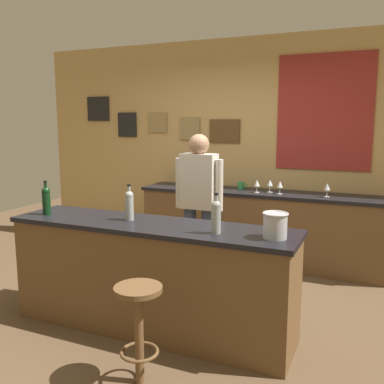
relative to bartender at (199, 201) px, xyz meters
name	(u,v)px	position (x,y,z in m)	size (l,w,h in m)	color
ground_plane	(172,309)	(-0.02, -0.60, -0.94)	(10.00, 10.00, 0.00)	brown
back_wall	(241,147)	(0.00, 1.43, 0.48)	(6.00, 0.09, 2.80)	tan
bar_counter	(151,276)	(-0.02, -1.00, -0.47)	(2.44, 0.60, 0.92)	brown
side_counter	(260,227)	(0.38, 1.05, -0.48)	(3.04, 0.56, 0.90)	brown
bartender	(199,201)	(0.00, 0.00, 0.00)	(0.52, 0.21, 1.62)	#384766
bar_stool	(139,318)	(0.29, -1.70, -0.48)	(0.32, 0.32, 0.68)	brown
wine_bottle_a	(46,200)	(-1.02, -1.08, 0.12)	(0.07, 0.07, 0.31)	black
wine_bottle_b	(129,204)	(-0.23, -0.97, 0.12)	(0.07, 0.07, 0.31)	#999E99
wine_bottle_c	(216,216)	(0.60, -1.09, 0.12)	(0.07, 0.07, 0.31)	#999E99
ice_bucket	(275,225)	(1.03, -1.04, 0.08)	(0.19, 0.19, 0.19)	#B7BABF
wine_glass_a	(216,180)	(-0.20, 1.05, 0.07)	(0.07, 0.07, 0.16)	silver
wine_glass_b	(257,184)	(0.35, 0.95, 0.07)	(0.07, 0.07, 0.16)	silver
wine_glass_c	(270,183)	(0.49, 1.04, 0.07)	(0.07, 0.07, 0.16)	silver
wine_glass_d	(280,185)	(0.63, 0.96, 0.07)	(0.07, 0.07, 0.16)	silver
wine_glass_e	(327,187)	(1.16, 0.98, 0.07)	(0.07, 0.07, 0.16)	silver
coffee_mug	(241,185)	(0.10, 1.13, 0.01)	(0.12, 0.08, 0.09)	#338C4C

